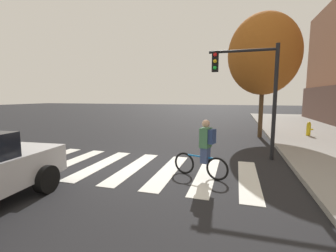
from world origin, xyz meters
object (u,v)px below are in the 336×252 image
(cyclist, at_px, (204,149))
(street_tree_near, at_px, (264,55))
(traffic_light_near, at_px, (251,82))
(fire_hydrant, at_px, (309,129))

(cyclist, bearing_deg, street_tree_near, 74.09)
(cyclist, distance_m, traffic_light_near, 3.59)
(traffic_light_near, relative_size, street_tree_near, 0.61)
(traffic_light_near, bearing_deg, cyclist, -116.68)
(fire_hydrant, relative_size, street_tree_near, 0.11)
(fire_hydrant, distance_m, street_tree_near, 4.88)
(fire_hydrant, xyz_separation_m, street_tree_near, (-2.60, -0.41, 4.11))
(traffic_light_near, height_order, street_tree_near, street_tree_near)
(street_tree_near, bearing_deg, traffic_light_near, -99.66)
(cyclist, relative_size, traffic_light_near, 0.40)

